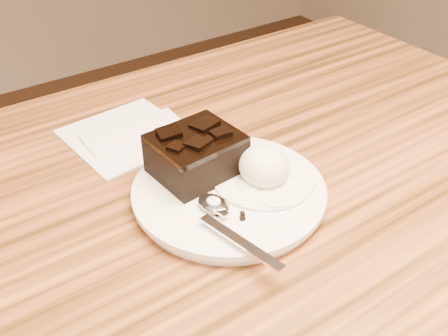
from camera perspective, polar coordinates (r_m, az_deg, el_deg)
plate at (r=0.61m, az=0.54°, el=-2.78°), size 0.22×0.22×0.02m
brownie at (r=0.62m, az=-3.02°, el=1.25°), size 0.10×0.09×0.04m
ice_cream_scoop at (r=0.61m, az=4.35°, el=0.21°), size 0.06×0.06×0.05m
melt_puddle at (r=0.62m, az=4.27°, el=-1.19°), size 0.12×0.12×0.00m
spoon at (r=0.58m, az=-1.11°, el=-4.01°), size 0.06×0.16×0.01m
napkin at (r=0.74m, az=-10.42°, el=3.61°), size 0.16×0.16×0.01m
crumb_a at (r=0.57m, az=2.01°, el=-5.00°), size 0.01×0.01×0.00m
crumb_b at (r=0.57m, az=-0.70°, el=-5.03°), size 0.01×0.01×0.00m
crumb_c at (r=0.58m, az=2.65°, el=-4.21°), size 0.01×0.01×0.00m
crumb_d at (r=0.56m, az=2.01°, el=-5.48°), size 0.01×0.01×0.00m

